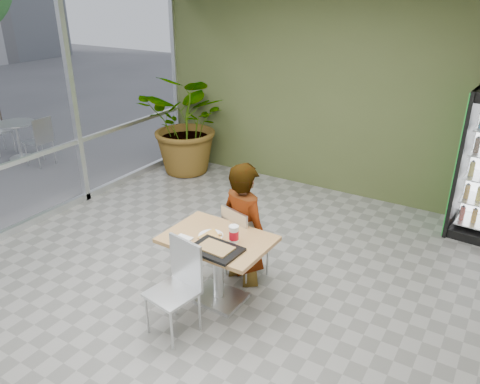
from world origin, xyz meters
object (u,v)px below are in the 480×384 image
chair_near (179,280)px  seated_woman (244,235)px  chair_far (241,238)px  soda_cup (234,234)px  dining_table (218,256)px  potted_plant (189,124)px  cafeteria_tray (216,250)px

chair_near → seated_woman: seated_woman is taller
chair_far → soda_cup: bearing=129.2°
chair_near → dining_table: bearing=92.3°
dining_table → soda_cup: bearing=5.1°
soda_cup → potted_plant: size_ratio=0.10×
seated_woman → cafeteria_tray: size_ratio=3.54×
chair_far → seated_woman: bearing=-106.7°
seated_woman → cafeteria_tray: seated_woman is taller
soda_cup → cafeteria_tray: 0.26m
chair_near → potted_plant: size_ratio=0.53×
seated_woman → soda_cup: size_ratio=9.69×
dining_table → cafeteria_tray: size_ratio=2.27×
seated_woman → dining_table: bearing=103.6°
dining_table → seated_woman: seated_woman is taller
dining_table → potted_plant: bearing=131.3°
dining_table → soda_cup: (0.18, 0.02, 0.30)m
cafeteria_tray → potted_plant: 4.01m
seated_woman → soda_cup: bearing=124.7°
chair_far → potted_plant: 3.44m
soda_cup → potted_plant: bearing=133.5°
chair_far → cafeteria_tray: bearing=117.0°
chair_near → cafeteria_tray: bearing=68.4°
chair_near → seated_woman: 1.05m
soda_cup → seated_woman: bearing=108.8°
chair_far → cafeteria_tray: 0.74m
dining_table → seated_woman: size_ratio=0.64×
chair_near → seated_woman: (0.09, 1.05, 0.00)m
cafeteria_tray → potted_plant: bearing=130.5°
chair_far → chair_near: bearing=102.3°
chair_far → chair_near: size_ratio=0.96×
chair_far → potted_plant: size_ratio=0.50×
chair_near → cafeteria_tray: size_ratio=1.95×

